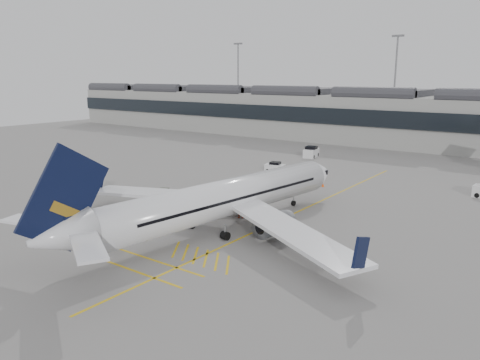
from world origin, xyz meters
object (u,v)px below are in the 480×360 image
Objects in this scene: baggage_cart_a at (237,199)px; ramp_agent_b at (240,209)px; ramp_agent_a at (221,206)px; pushback_tug at (164,193)px; belt_loader at (223,206)px; airliner_main at (220,200)px.

ramp_agent_b reaches higher than baggage_cart_a.
ramp_agent_a reaches higher than pushback_tug.
ramp_agent_b is (3.11, -0.90, 0.36)m from belt_loader.
ramp_agent_b is (2.97, -3.37, -0.00)m from baggage_cart_a.
baggage_cart_a is 4.49m from ramp_agent_b.
airliner_main reaches higher than belt_loader.
belt_loader is at bearing -43.29° from ramp_agent_b.
airliner_main is 6.05m from ramp_agent_a.
airliner_main reaches higher than baggage_cart_a.
belt_loader reaches higher than baggage_cart_a.
ramp_agent_b is (-0.78, 4.44, -2.14)m from airliner_main.
airliner_main is at bearing -53.06° from belt_loader.
airliner_main is 20.18× the size of ramp_agent_b.
ramp_agent_a is at bearing -26.41° from ramp_agent_b.
ramp_agent_b is at bearing -52.40° from ramp_agent_a.
baggage_cart_a is 3.42m from ramp_agent_a.
belt_loader is 2.05× the size of pushback_tug.
ramp_agent_b reaches higher than pushback_tug.
baggage_cart_a is (-3.74, 7.81, -2.14)m from airliner_main.
baggage_cart_a is (0.14, 2.48, 0.36)m from belt_loader.
ramp_agent_b is at bearing -15.21° from belt_loader.
belt_loader is at bearing -72.06° from baggage_cart_a.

